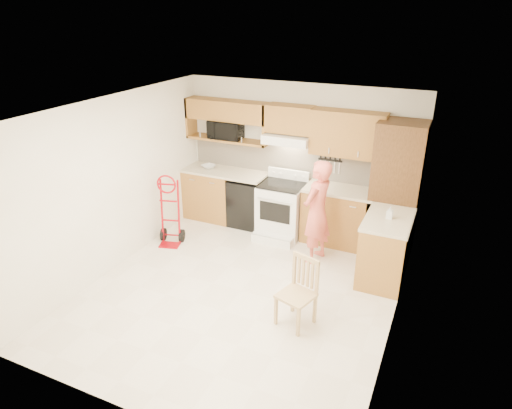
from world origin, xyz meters
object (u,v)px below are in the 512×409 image
Objects in this scene: hand_truck at (169,214)px; range at (280,206)px; microwave at (226,129)px; dining_chair at (296,293)px; person at (317,212)px.

range is at bearing 18.11° from hand_truck.
range is (1.15, -0.32, -1.11)m from microwave.
range is 2.35m from dining_chair.
range is 0.67× the size of person.
person is at bearing -28.04° from microwave.
microwave is at bearing 164.72° from range.
person reaches higher than dining_chair.
dining_chair is (2.56, -1.09, -0.10)m from hand_truck.
person is (0.78, -0.53, 0.26)m from range.
dining_chair is at bearing 24.58° from person.
microwave is 0.54× the size of hand_truck.
microwave is 2.28m from person.
microwave reaches higher than person.
person is 1.64m from dining_chair.
person is at bearing -3.65° from hand_truck.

